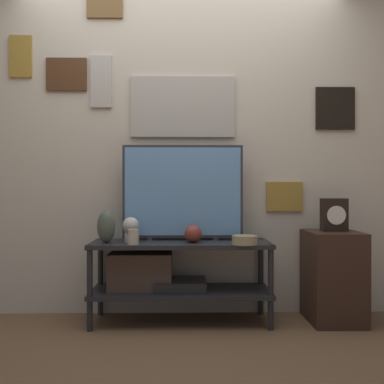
{
  "coord_description": "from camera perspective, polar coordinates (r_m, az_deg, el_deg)",
  "views": [
    {
      "loc": [
        0.02,
        -2.98,
        0.96
      ],
      "look_at": [
        0.08,
        0.27,
        0.94
      ],
      "focal_mm": 42.0,
      "sensor_mm": 36.0,
      "label": 1
    }
  ],
  "objects": [
    {
      "name": "vase_wide_bowl",
      "position": [
        3.12,
        6.68,
        -6.08
      ],
      "size": [
        0.17,
        0.17,
        0.06
      ],
      "color": "tan",
      "rests_on": "media_console"
    },
    {
      "name": "side_table",
      "position": [
        3.47,
        17.46,
        -10.18
      ],
      "size": [
        0.37,
        0.46,
        0.66
      ],
      "color": "#382319",
      "rests_on": "ground_plane"
    },
    {
      "name": "wall_back",
      "position": [
        3.54,
        -1.43,
        6.78
      ],
      "size": [
        6.4,
        0.08,
        2.7
      ],
      "color": "beige",
      "rests_on": "ground_plane"
    },
    {
      "name": "mantel_clock",
      "position": [
        3.43,
        17.59,
        -2.78
      ],
      "size": [
        0.18,
        0.11,
        0.24
      ],
      "color": "black",
      "rests_on": "side_table"
    },
    {
      "name": "media_console",
      "position": [
        3.3,
        -3.43,
        -10.05
      ],
      "size": [
        1.29,
        0.45,
        0.58
      ],
      "color": "#232326",
      "rests_on": "ground_plane"
    },
    {
      "name": "candle_jar",
      "position": [
        3.12,
        -7.48,
        -5.66
      ],
      "size": [
        0.08,
        0.08,
        0.11
      ],
      "color": "#C1B29E",
      "rests_on": "media_console"
    },
    {
      "name": "ground_plane",
      "position": [
        3.13,
        -1.47,
        -17.56
      ],
      "size": [
        12.0,
        12.0,
        0.0
      ],
      "primitive_type": "plane",
      "color": "brown"
    },
    {
      "name": "decorative_bust",
      "position": [
        3.25,
        -7.78,
        -4.57
      ],
      "size": [
        0.12,
        0.12,
        0.18
      ],
      "color": "beige",
      "rests_on": "media_console"
    },
    {
      "name": "vase_urn_stoneware",
      "position": [
        3.24,
        -10.84,
        -4.33
      ],
      "size": [
        0.13,
        0.11,
        0.23
      ],
      "color": "#4C5647",
      "rests_on": "media_console"
    },
    {
      "name": "vase_round_glass",
      "position": [
        3.21,
        0.14,
        -5.32
      ],
      "size": [
        0.13,
        0.13,
        0.13
      ],
      "color": "brown",
      "rests_on": "media_console"
    },
    {
      "name": "television",
      "position": [
        3.34,
        -1.18,
        0.06
      ],
      "size": [
        0.89,
        0.05,
        0.71
      ],
      "color": "#333338",
      "rests_on": "media_console"
    }
  ]
}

